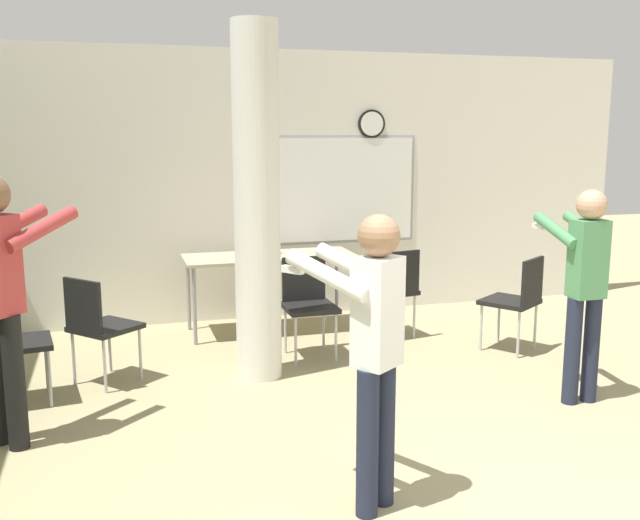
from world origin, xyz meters
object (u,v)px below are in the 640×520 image
chair_mid_room (517,296)px  bottle_on_table (274,245)px  chair_table_right (393,286)px  person_playing_front (373,340)px  chair_by_left_wall (8,337)px  folding_table (270,261)px  person_watching_back (2,290)px  chair_near_pillar (98,322)px  person_playing_side (584,279)px  chair_table_front (308,299)px

chair_mid_room → bottle_on_table: bearing=145.2°
chair_table_right → person_playing_front: person_playing_front is taller
bottle_on_table → chair_by_left_wall: size_ratio=0.26×
folding_table → chair_table_right: chair_table_right is taller
chair_by_left_wall → person_watching_back: 0.89m
bottle_on_table → chair_near_pillar: (-1.68, -1.20, -0.35)m
chair_by_left_wall → chair_near_pillar: same height
chair_by_left_wall → chair_near_pillar: 0.66m
bottle_on_table → chair_table_right: 1.24m
person_playing_front → folding_table: bearing=86.4°
chair_near_pillar → person_playing_front: size_ratio=0.55×
chair_mid_room → person_playing_side: 1.29m
person_playing_side → chair_table_front: bearing=135.0°
person_playing_front → person_playing_side: bearing=26.7°
person_playing_side → folding_table: bearing=125.6°
folding_table → chair_near_pillar: 1.99m
folding_table → person_playing_front: person_playing_front is taller
folding_table → chair_near_pillar: (-1.62, -1.14, -0.20)m
chair_table_front → chair_table_right: size_ratio=1.00×
bottle_on_table → person_watching_back: size_ratio=0.13×
chair_table_front → person_playing_side: size_ratio=0.55×
folding_table → chair_by_left_wall: chair_by_left_wall is taller
bottle_on_table → chair_table_front: bearing=-84.2°
chair_table_right → chair_mid_room: same height
bottle_on_table → chair_near_pillar: 2.09m
chair_by_left_wall → person_playing_front: 2.95m
chair_table_front → person_playing_side: 2.33m
person_playing_side → chair_table_right: bearing=110.1°
person_watching_back → person_playing_front: size_ratio=1.09×
bottle_on_table → chair_mid_room: 2.37m
folding_table → chair_table_right: bearing=-28.0°
chair_by_left_wall → person_watching_back: bearing=-83.0°
chair_mid_room → chair_table_right: bearing=142.2°
chair_mid_room → folding_table: bearing=147.2°
bottle_on_table → chair_near_pillar: bearing=-144.5°
chair_by_left_wall → person_playing_side: bearing=-15.4°
chair_mid_room → person_watching_back: person_watching_back is taller
chair_by_left_wall → person_playing_side: size_ratio=0.55×
folding_table → chair_mid_room: size_ratio=1.92×
chair_by_left_wall → person_watching_back: size_ratio=0.51×
bottle_on_table → person_watching_back: (-2.20, -2.17, 0.15)m
folding_table → person_playing_side: bearing=-54.4°
chair_near_pillar → person_playing_side: 3.67m
folding_table → bottle_on_table: 0.17m
person_playing_side → person_playing_front: same height
chair_table_right → chair_near_pillar: bearing=-168.1°
folding_table → chair_table_front: bearing=-79.9°
chair_table_front → chair_mid_room: size_ratio=1.00×
chair_table_front → chair_near_pillar: bearing=-171.1°
chair_table_right → person_playing_front: (-1.30, -2.91, 0.41)m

